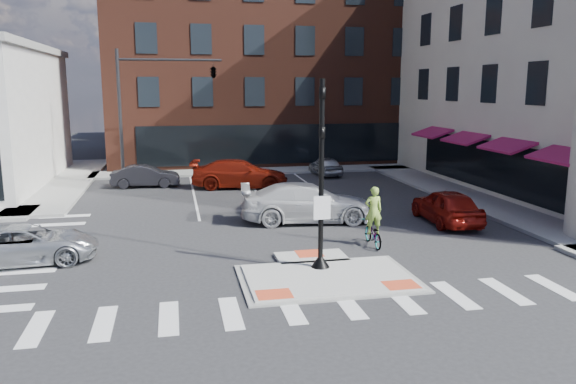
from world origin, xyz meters
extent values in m
plane|color=#28282B|center=(0.00, 0.00, 0.00)|extent=(120.00, 120.00, 0.00)
cube|color=gray|center=(0.00, -0.50, 0.03)|extent=(5.40, 3.60, 0.06)
cube|color=#A8A8A3|center=(0.00, -0.50, 0.06)|extent=(5.00, 3.20, 0.12)
cube|color=#A8A8A3|center=(0.00, 1.60, 0.06)|extent=(2.40, 1.40, 0.12)
cube|color=#DD4927|center=(-1.90, -1.70, 0.12)|extent=(1.00, 0.80, 0.01)
cube|color=#DD4927|center=(1.90, -1.70, 0.12)|extent=(1.00, 0.80, 0.01)
cube|color=#DD4927|center=(0.00, 1.90, 0.12)|extent=(0.90, 0.90, 0.01)
cube|color=gray|center=(-11.00, 20.00, 0.07)|extent=(3.00, 20.00, 0.15)
cube|color=gray|center=(10.80, 10.00, 0.07)|extent=(3.00, 24.00, 0.15)
cube|color=gray|center=(3.00, 22.00, 0.07)|extent=(26.00, 3.00, 0.15)
cube|color=#4A2217|center=(3.00, 32.00, 7.50)|extent=(24.00, 18.00, 15.00)
cube|color=black|center=(3.00, 23.00, 1.80)|extent=(20.00, 0.12, 2.80)
cube|color=black|center=(12.00, 10.00, 1.70)|extent=(0.12, 16.00, 2.60)
cube|color=#A51652|center=(11.30, 4.00, 3.05)|extent=(1.46, 3.00, 0.58)
cube|color=#A51652|center=(11.30, 10.00, 3.05)|extent=(1.46, 3.00, 0.58)
cube|color=#A51652|center=(11.30, 16.00, 3.05)|extent=(1.46, 3.00, 0.58)
cube|color=slate|center=(-4.00, 52.00, 5.00)|extent=(10.00, 12.00, 10.00)
cube|color=brown|center=(9.00, 54.00, 6.00)|extent=(12.00, 12.00, 12.00)
cone|color=black|center=(0.00, 0.40, 0.34)|extent=(0.60, 0.60, 0.45)
cylinder|color=black|center=(0.00, 0.40, 3.20)|extent=(0.16, 0.16, 5.80)
cube|color=white|center=(0.00, 0.28, 2.10)|extent=(0.55, 0.04, 0.75)
imported|color=black|center=(0.00, 0.40, 5.30)|extent=(0.18, 0.22, 1.10)
imported|color=black|center=(0.00, 0.40, 4.10)|extent=(0.18, 0.22, 1.10)
cylinder|color=black|center=(-7.50, 18.00, 4.00)|extent=(0.20, 0.20, 8.00)
cylinder|color=black|center=(-4.50, 18.00, 7.40)|extent=(6.00, 0.14, 0.14)
imported|color=black|center=(-2.00, 18.00, 6.80)|extent=(0.48, 2.24, 0.90)
imported|color=#B8BBBF|center=(-9.50, 3.16, 0.65)|extent=(4.85, 2.59, 1.30)
imported|color=maroon|center=(7.00, 5.49, 0.75)|extent=(1.98, 4.51, 1.51)
imported|color=silver|center=(1.17, 7.00, 0.85)|extent=(6.06, 3.00, 1.69)
imported|color=#26252B|center=(-6.19, 17.36, 0.65)|extent=(4.01, 1.59, 1.30)
imported|color=#A8AAB0|center=(5.43, 19.54, 0.63)|extent=(1.73, 3.77, 1.25)
imported|color=maroon|center=(-0.75, 16.00, 0.82)|extent=(5.93, 3.20, 1.63)
imported|color=#3F3F44|center=(2.66, 2.80, 0.47)|extent=(0.68, 1.80, 0.94)
imported|color=#8EB941|center=(2.66, 2.80, 1.35)|extent=(0.67, 0.45, 1.79)
camera|label=1|loc=(-4.53, -16.41, 5.86)|focal=35.00mm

